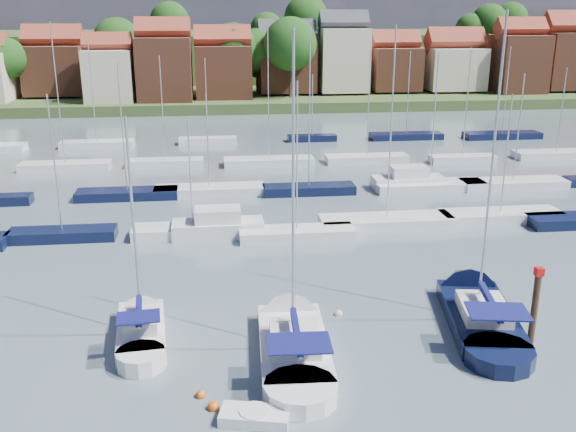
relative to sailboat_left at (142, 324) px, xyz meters
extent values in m
plane|color=#4F5E6B|center=(9.70, 35.16, -0.37)|extent=(260.00, 260.00, 0.00)
cube|color=silver|center=(0.08, -0.87, -0.12)|extent=(2.96, 6.07, 1.20)
cone|color=silver|center=(-0.25, 2.79, -0.12)|extent=(2.69, 3.06, 2.45)
cylinder|color=silver|center=(0.34, -3.79, -0.12)|extent=(2.66, 2.66, 1.20)
cube|color=beige|center=(0.12, -1.28, 0.83)|extent=(1.93, 2.59, 0.70)
cylinder|color=#B2B2B7|center=(0.04, -0.46, 5.92)|extent=(0.14, 0.14, 10.88)
cylinder|color=#B2B2B7|center=(0.19, -2.09, 1.68)|extent=(0.39, 3.26, 0.10)
cube|color=#101353|center=(0.19, -2.09, 1.83)|extent=(0.58, 3.11, 0.35)
cube|color=#101353|center=(0.28, -3.14, 1.98)|extent=(2.20, 1.65, 0.08)
cube|color=silver|center=(7.87, -3.50, -0.12)|extent=(3.80, 8.28, 1.20)
cone|color=silver|center=(8.14, 1.57, -0.12)|extent=(3.58, 4.12, 3.38)
cylinder|color=silver|center=(7.66, -7.55, -0.12)|extent=(3.55, 3.55, 1.20)
cube|color=beige|center=(7.84, -4.06, 0.83)|extent=(2.54, 3.50, 0.70)
cylinder|color=#B2B2B7|center=(7.90, -2.93, 8.00)|extent=(0.14, 0.14, 15.04)
cylinder|color=#B2B2B7|center=(7.78, -5.18, 1.68)|extent=(0.33, 4.51, 0.10)
cube|color=#101353|center=(7.78, -5.18, 1.83)|extent=(0.52, 4.30, 0.35)
cube|color=#101353|center=(7.71, -6.65, 1.98)|extent=(2.98, 2.18, 0.08)
cube|color=black|center=(18.54, -1.44, -0.12)|extent=(4.95, 8.85, 1.20)
cone|color=black|center=(19.50, 3.69, -0.12)|extent=(4.16, 4.63, 3.48)
cylinder|color=black|center=(17.78, -5.55, -0.12)|extent=(4.06, 4.06, 1.20)
cube|color=beige|center=(18.44, -2.01, 0.83)|extent=(3.03, 3.87, 0.70)
cylinder|color=#B2B2B7|center=(18.65, -0.87, 8.39)|extent=(0.14, 0.14, 15.82)
cylinder|color=#B2B2B7|center=(18.22, -3.15, 1.68)|extent=(0.95, 4.58, 0.10)
cube|color=#101353|center=(18.22, -3.15, 1.83)|extent=(1.10, 4.39, 0.35)
cube|color=#101353|center=(17.95, -4.63, 1.98)|extent=(3.29, 2.59, 0.08)
cube|color=silver|center=(5.53, -8.84, -0.16)|extent=(3.15, 1.98, 0.57)
cylinder|color=silver|center=(5.53, -8.84, 0.00)|extent=(1.35, 1.35, 0.37)
cylinder|color=#4C331E|center=(20.38, -3.72, 0.54)|extent=(0.36, 0.36, 6.30)
cube|color=red|center=(20.38, -3.72, 3.62)|extent=(0.40, 0.40, 0.44)
sphere|color=#D85914|center=(3.80, -7.74, -0.37)|extent=(0.53, 0.53, 0.53)
sphere|color=#D85914|center=(3.25, -6.75, -0.37)|extent=(0.46, 0.46, 0.46)
sphere|color=#D85914|center=(8.80, -7.68, -0.37)|extent=(0.53, 0.53, 0.53)
sphere|color=beige|center=(10.98, 0.57, -0.37)|extent=(0.43, 0.43, 0.43)
sphere|color=#D85914|center=(17.47, -5.91, -0.37)|extent=(0.44, 0.44, 0.44)
cube|color=black|center=(-7.41, 15.70, -0.02)|extent=(8.01, 2.24, 1.00)
cylinder|color=#B2B2B7|center=(-7.41, 15.70, 5.56)|extent=(0.12, 0.12, 10.16)
cube|color=silver|center=(2.43, 15.36, -0.02)|extent=(9.22, 2.58, 1.00)
cylinder|color=#B2B2B7|center=(2.43, 15.36, 4.57)|extent=(0.12, 0.12, 8.18)
cube|color=silver|center=(10.33, 13.77, -0.02)|extent=(8.78, 2.46, 1.00)
cylinder|color=#B2B2B7|center=(10.33, 13.77, 6.01)|extent=(0.12, 0.12, 11.06)
cube|color=silver|center=(17.93, 15.83, -0.02)|extent=(10.79, 3.02, 1.00)
cylinder|color=#B2B2B7|center=(17.93, 15.83, 7.92)|extent=(0.12, 0.12, 14.87)
cube|color=silver|center=(27.68, 16.19, -0.02)|extent=(10.13, 2.84, 1.00)
cylinder|color=#B2B2B7|center=(27.68, 16.19, 5.28)|extent=(0.12, 0.12, 9.59)
cube|color=silver|center=(4.39, 15.16, 0.13)|extent=(7.00, 2.60, 1.40)
cube|color=silver|center=(4.39, 15.16, 1.23)|extent=(3.50, 2.20, 1.30)
cube|color=black|center=(-3.85, 26.80, -0.02)|extent=(9.30, 2.60, 1.00)
cylinder|color=#B2B2B7|center=(-3.85, 26.80, 6.22)|extent=(0.12, 0.12, 11.48)
cube|color=silver|center=(3.76, 27.17, -0.02)|extent=(10.40, 2.91, 1.00)
cylinder|color=#B2B2B7|center=(3.76, 27.17, 4.87)|extent=(0.12, 0.12, 8.77)
cube|color=black|center=(13.18, 26.44, -0.02)|extent=(8.80, 2.46, 1.00)
cylinder|color=#B2B2B7|center=(13.18, 26.44, 7.65)|extent=(0.12, 0.12, 14.33)
cube|color=silver|center=(25.10, 26.32, -0.02)|extent=(10.73, 3.00, 1.00)
cylinder|color=#B2B2B7|center=(25.10, 26.32, 6.55)|extent=(0.12, 0.12, 12.14)
cube|color=silver|center=(33.52, 26.13, -0.02)|extent=(10.48, 2.93, 1.00)
cylinder|color=#B2B2B7|center=(33.52, 26.13, 5.62)|extent=(0.12, 0.12, 10.28)
cube|color=silver|center=(23.16, 27.16, 0.13)|extent=(7.00, 2.60, 1.40)
cube|color=silver|center=(23.16, 27.16, 1.23)|extent=(3.50, 2.20, 1.30)
cube|color=silver|center=(-12.01, 39.37, -0.02)|extent=(9.71, 2.72, 1.00)
cylinder|color=#B2B2B7|center=(-12.01, 39.37, 7.92)|extent=(0.12, 0.12, 14.88)
cube|color=silver|center=(-1.14, 39.67, -0.02)|extent=(8.49, 2.38, 1.00)
cylinder|color=#B2B2B7|center=(-1.14, 39.67, 6.14)|extent=(0.12, 0.12, 11.31)
cube|color=silver|center=(10.49, 38.94, -0.02)|extent=(10.16, 2.85, 1.00)
cylinder|color=#B2B2B7|center=(10.49, 38.94, 7.78)|extent=(0.12, 0.12, 14.59)
cube|color=silver|center=(21.87, 39.06, -0.02)|extent=(9.53, 2.67, 1.00)
cylinder|color=#B2B2B7|center=(21.87, 39.06, 6.44)|extent=(0.12, 0.12, 11.91)
cube|color=silver|center=(32.86, 37.67, -0.02)|extent=(7.62, 2.13, 1.00)
cylinder|color=#B2B2B7|center=(32.86, 37.67, 6.55)|extent=(0.12, 0.12, 12.13)
cube|color=silver|center=(44.92, 38.75, -0.02)|extent=(10.17, 2.85, 1.00)
cylinder|color=#B2B2B7|center=(44.92, 38.75, 5.35)|extent=(0.12, 0.12, 9.73)
cube|color=silver|center=(-10.56, 51.72, -0.02)|extent=(9.24, 2.59, 1.00)
cylinder|color=#B2B2B7|center=(-10.56, 51.72, 7.07)|extent=(0.12, 0.12, 13.17)
cube|color=silver|center=(3.62, 52.46, -0.02)|extent=(7.57, 2.12, 1.00)
cylinder|color=#B2B2B7|center=(3.62, 52.46, 5.60)|extent=(0.12, 0.12, 10.24)
cube|color=black|center=(17.58, 52.63, -0.02)|extent=(6.58, 1.84, 1.00)
cylinder|color=#B2B2B7|center=(17.58, 52.63, 4.49)|extent=(0.12, 0.12, 8.01)
cube|color=black|center=(30.64, 52.57, -0.02)|extent=(9.92, 2.78, 1.00)
cylinder|color=#B2B2B7|center=(30.64, 52.57, 5.94)|extent=(0.12, 0.12, 10.92)
cube|color=black|center=(43.98, 51.53, -0.02)|extent=(10.55, 2.95, 1.00)
cylinder|color=#B2B2B7|center=(43.98, 51.53, 6.24)|extent=(0.12, 0.12, 11.51)
cube|color=#3D5028|center=(9.70, 112.16, -0.07)|extent=(200.00, 70.00, 3.00)
cube|color=#3D5028|center=(9.70, 137.16, 4.63)|extent=(200.00, 60.00, 14.00)
cube|color=brown|center=(-23.95, 92.95, 6.20)|extent=(10.37, 9.97, 8.73)
cube|color=brown|center=(-23.95, 92.95, 11.83)|extent=(10.57, 5.13, 5.13)
cube|color=beige|center=(-13.04, 84.16, 5.71)|extent=(8.09, 8.80, 8.96)
cube|color=brown|center=(-13.04, 84.16, 11.18)|extent=(8.25, 4.00, 4.00)
cube|color=brown|center=(-3.65, 85.10, 6.72)|extent=(9.36, 10.17, 10.97)
cube|color=brown|center=(-3.65, 85.10, 13.35)|extent=(9.54, 4.63, 4.63)
cube|color=brown|center=(6.65, 86.81, 5.94)|extent=(9.90, 8.56, 9.42)
cube|color=brown|center=(6.65, 86.81, 11.87)|extent=(10.10, 4.90, 4.90)
cube|color=brown|center=(18.79, 91.81, 6.58)|extent=(10.59, 8.93, 9.49)
cube|color=#383A42|center=(18.79, 91.81, 12.62)|extent=(10.80, 5.24, 5.24)
cube|color=beige|center=(29.41, 90.96, 7.66)|extent=(9.01, 8.61, 11.65)
cube|color=#383A42|center=(29.41, 90.96, 14.58)|extent=(9.19, 4.46, 4.46)
cube|color=brown|center=(39.87, 92.16, 5.83)|extent=(9.10, 9.34, 8.00)
cube|color=brown|center=(39.87, 92.16, 10.95)|extent=(9.28, 4.50, 4.50)
cube|color=beige|center=(51.65, 91.75, 5.77)|extent=(10.86, 9.59, 7.88)
cube|color=brown|center=(51.65, 91.75, 11.04)|extent=(11.07, 5.37, 5.37)
cube|color=brown|center=(63.46, 89.08, 6.72)|extent=(9.18, 9.96, 10.97)
cube|color=brown|center=(63.46, 89.08, 13.33)|extent=(9.36, 4.54, 4.54)
cube|color=brown|center=(74.88, 90.37, 7.21)|extent=(11.39, 9.67, 10.76)
cube|color=brown|center=(74.88, 90.37, 13.99)|extent=(11.62, 5.64, 5.64)
cylinder|color=#382619|center=(66.47, 110.67, 8.15)|extent=(0.50, 0.50, 4.47)
sphere|color=#1F4E18|center=(66.47, 110.67, 14.21)|extent=(8.18, 8.18, 8.18)
cylinder|color=#382619|center=(13.16, 91.09, 3.46)|extent=(0.50, 0.50, 4.46)
sphere|color=#1F4E18|center=(13.16, 91.09, 9.51)|extent=(8.15, 8.15, 8.15)
cylinder|color=#382619|center=(24.92, 108.84, 8.21)|extent=(0.50, 0.50, 5.15)
sphere|color=#1F4E18|center=(24.92, 108.84, 15.19)|extent=(9.41, 9.41, 9.41)
cylinder|color=#382619|center=(-3.84, 111.47, 8.31)|extent=(0.50, 0.50, 4.56)
sphere|color=#1F4E18|center=(-3.84, 111.47, 14.50)|extent=(8.34, 8.34, 8.34)
cylinder|color=#382619|center=(-13.54, 100.41, 3.81)|extent=(0.50, 0.50, 5.15)
sphere|color=#1F4E18|center=(-13.54, 100.41, 10.80)|extent=(9.42, 9.42, 9.42)
cylinder|color=#382619|center=(-28.97, 102.48, 6.39)|extent=(0.50, 0.50, 3.42)
sphere|color=#1F4E18|center=(-28.97, 102.48, 11.04)|extent=(6.26, 6.26, 6.26)
cylinder|color=#382619|center=(23.46, 99.87, 3.12)|extent=(0.50, 0.50, 3.77)
sphere|color=#1F4E18|center=(23.46, 99.87, 8.23)|extent=(6.89, 6.89, 6.89)
cylinder|color=#382619|center=(18.75, 86.10, 3.84)|extent=(0.50, 0.50, 5.21)
sphere|color=#1F4E18|center=(18.75, 86.10, 10.92)|extent=(9.53, 9.53, 9.53)
cylinder|color=#382619|center=(71.63, 96.78, 2.72)|extent=(0.50, 0.50, 2.97)
sphere|color=#1F4E18|center=(71.63, 96.78, 6.76)|extent=(5.44, 5.44, 5.44)
cylinder|color=#382619|center=(8.55, 88.91, 3.65)|extent=(0.50, 0.50, 4.84)
sphere|color=#1F4E18|center=(8.55, 88.91, 10.22)|extent=(8.85, 8.85, 8.85)
cylinder|color=#382619|center=(62.38, 110.88, 7.80)|extent=(0.50, 0.50, 3.72)
sphere|color=#1F4E18|center=(62.38, 110.88, 12.84)|extent=(6.80, 6.80, 6.80)
cylinder|color=#382619|center=(63.75, 89.29, 3.26)|extent=(0.50, 0.50, 4.05)
sphere|color=#1F4E18|center=(63.75, 89.29, 8.75)|extent=(7.40, 7.40, 7.40)
cylinder|color=#382619|center=(-31.26, 87.95, 3.24)|extent=(0.50, 0.50, 4.00)
sphere|color=#1F4E18|center=(-31.26, 87.95, 8.67)|extent=(7.32, 7.32, 7.32)
cylinder|color=#382619|center=(16.53, 108.45, 7.54)|extent=(0.50, 0.50, 3.93)
sphere|color=#1F4E18|center=(16.53, 108.45, 12.88)|extent=(7.19, 7.19, 7.19)
cylinder|color=#382619|center=(40.35, 95.33, 3.15)|extent=(0.50, 0.50, 3.82)
sphere|color=#1F4E18|center=(40.35, 95.33, 8.33)|extent=(6.99, 6.99, 6.99)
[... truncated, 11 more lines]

